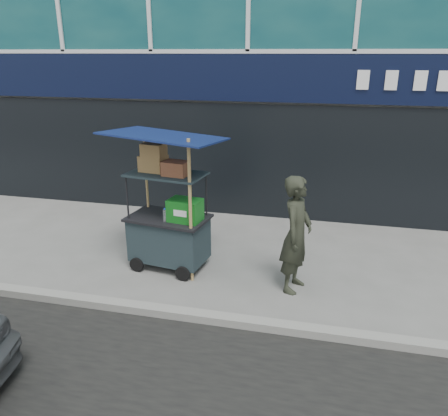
# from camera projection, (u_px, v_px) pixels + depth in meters

# --- Properties ---
(ground) EXTENTS (80.00, 80.00, 0.00)m
(ground) POSITION_uv_depth(u_px,v_px,m) (194.00, 311.00, 6.06)
(ground) COLOR #61615C
(ground) RESTS_ON ground
(curb) EXTENTS (80.00, 0.18, 0.12)m
(curb) POSITION_uv_depth(u_px,v_px,m) (190.00, 315.00, 5.85)
(curb) COLOR gray
(curb) RESTS_ON ground
(vendor_cart) EXTENTS (1.85, 1.43, 2.29)m
(vendor_cart) POSITION_uv_depth(u_px,v_px,m) (169.00, 222.00, 7.04)
(vendor_cart) COLOR black
(vendor_cart) RESTS_ON ground
(vendor_man) EXTENTS (0.57, 0.73, 1.76)m
(vendor_man) POSITION_uv_depth(u_px,v_px,m) (296.00, 235.00, 6.35)
(vendor_man) COLOR #25281D
(vendor_man) RESTS_ON ground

